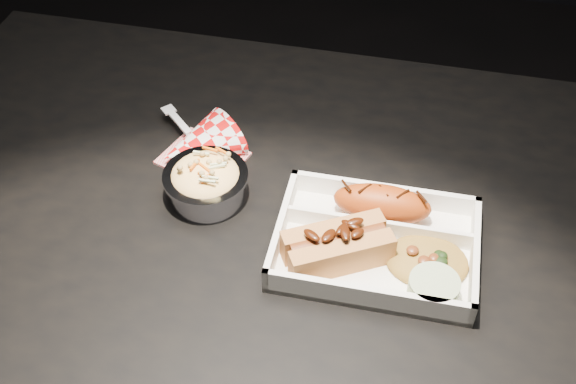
{
  "coord_description": "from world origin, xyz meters",
  "views": [
    {
      "loc": [
        0.15,
        -0.63,
        1.45
      ],
      "look_at": [
        0.01,
        -0.0,
        0.81
      ],
      "focal_mm": 45.0,
      "sensor_mm": 36.0,
      "label": 1
    }
  ],
  "objects_px": {
    "hotdog": "(338,245)",
    "napkin_fork": "(198,145)",
    "foil_coleslaw_cup": "(206,180)",
    "food_tray": "(375,246)",
    "dining_table": "(283,263)",
    "fried_pastry": "(382,203)"
  },
  "relations": [
    {
      "from": "hotdog",
      "to": "napkin_fork",
      "type": "height_order",
      "value": "napkin_fork"
    },
    {
      "from": "dining_table",
      "to": "napkin_fork",
      "type": "relative_size",
      "value": 7.77
    },
    {
      "from": "fried_pastry",
      "to": "hotdog",
      "type": "relative_size",
      "value": 0.89
    },
    {
      "from": "fried_pastry",
      "to": "foil_coleslaw_cup",
      "type": "bearing_deg",
      "value": -177.93
    },
    {
      "from": "napkin_fork",
      "to": "foil_coleslaw_cup",
      "type": "bearing_deg",
      "value": -20.89
    },
    {
      "from": "food_tray",
      "to": "napkin_fork",
      "type": "xyz_separation_m",
      "value": [
        -0.27,
        0.13,
        0.01
      ]
    },
    {
      "from": "dining_table",
      "to": "food_tray",
      "type": "relative_size",
      "value": 4.76
    },
    {
      "from": "hotdog",
      "to": "dining_table",
      "type": "bearing_deg",
      "value": 116.22
    },
    {
      "from": "hotdog",
      "to": "foil_coleslaw_cup",
      "type": "bearing_deg",
      "value": 128.88
    },
    {
      "from": "food_tray",
      "to": "fried_pastry",
      "type": "xyz_separation_m",
      "value": [
        -0.0,
        0.06,
        0.02
      ]
    },
    {
      "from": "napkin_fork",
      "to": "food_tray",
      "type": "bearing_deg",
      "value": 18.53
    },
    {
      "from": "dining_table",
      "to": "hotdog",
      "type": "bearing_deg",
      "value": -33.83
    },
    {
      "from": "dining_table",
      "to": "hotdog",
      "type": "xyz_separation_m",
      "value": [
        0.08,
        -0.05,
        0.12
      ]
    },
    {
      "from": "food_tray",
      "to": "foil_coleslaw_cup",
      "type": "bearing_deg",
      "value": 168.12
    },
    {
      "from": "food_tray",
      "to": "napkin_fork",
      "type": "distance_m",
      "value": 0.3
    },
    {
      "from": "dining_table",
      "to": "fried_pastry",
      "type": "relative_size",
      "value": 9.42
    },
    {
      "from": "food_tray",
      "to": "napkin_fork",
      "type": "relative_size",
      "value": 1.63
    },
    {
      "from": "fried_pastry",
      "to": "foil_coleslaw_cup",
      "type": "relative_size",
      "value": 1.12
    },
    {
      "from": "dining_table",
      "to": "food_tray",
      "type": "xyz_separation_m",
      "value": [
        0.13,
        -0.03,
        0.1
      ]
    },
    {
      "from": "hotdog",
      "to": "foil_coleslaw_cup",
      "type": "distance_m",
      "value": 0.21
    },
    {
      "from": "fried_pastry",
      "to": "napkin_fork",
      "type": "bearing_deg",
      "value": 165.04
    },
    {
      "from": "food_tray",
      "to": "fried_pastry",
      "type": "distance_m",
      "value": 0.06
    }
  ]
}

